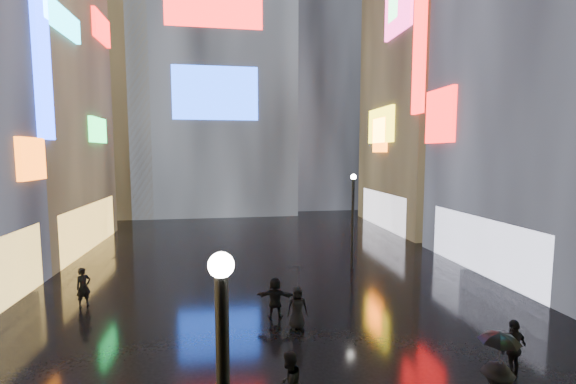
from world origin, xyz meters
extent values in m
plane|color=black|center=(0.00, 20.00, 0.00)|extent=(140.00, 140.00, 0.00)
cube|color=#E7580B|center=(-10.85, 18.32, 6.06)|extent=(0.25, 2.24, 1.94)
cube|color=#1233E7|center=(-10.85, 20.00, 11.00)|extent=(0.25, 1.40, 8.00)
cube|color=#FFC659|center=(-11.10, 26.00, 1.50)|extent=(0.20, 10.00, 3.00)
cube|color=#17D04B|center=(-10.85, 27.82, 7.91)|extent=(0.25, 3.00, 1.71)
cube|color=#17BEDC|center=(-10.85, 22.61, 13.61)|extent=(0.25, 4.84, 1.37)
cube|color=red|center=(-10.85, 29.70, 15.31)|extent=(0.25, 3.32, 1.94)
cube|color=white|center=(11.10, 17.00, 1.50)|extent=(0.20, 9.00, 3.00)
cube|color=red|center=(10.85, 21.12, 8.58)|extent=(0.25, 2.99, 3.26)
cube|color=red|center=(10.85, 24.00, 14.00)|extent=(0.25, 1.40, 10.00)
cube|color=black|center=(16.00, 30.00, 14.00)|extent=(10.00, 12.00, 28.00)
cube|color=white|center=(11.10, 30.00, 1.50)|extent=(0.20, 9.00, 3.00)
cube|color=yellow|center=(10.85, 30.32, 8.66)|extent=(0.25, 4.92, 2.91)
cube|color=#E72E85|center=(10.85, 27.51, 17.02)|extent=(0.25, 4.36, 3.46)
cube|color=#E7580B|center=(10.85, 30.44, 7.84)|extent=(0.25, 2.63, 2.87)
cube|color=#17D04B|center=(10.85, 28.19, 17.94)|extent=(0.25, 1.69, 2.90)
cube|color=black|center=(-3.00, 44.00, 21.00)|extent=(16.00, 14.00, 42.00)
cube|color=#194CFF|center=(-3.00, 36.90, 12.00)|extent=(8.00, 0.20, 5.00)
cube|color=black|center=(9.00, 46.00, 17.00)|extent=(12.00, 12.00, 34.00)
cube|color=black|center=(-14.00, 42.00, 13.00)|extent=(10.00, 10.00, 26.00)
sphere|color=white|center=(-2.13, 3.44, 5.05)|extent=(0.30, 0.30, 0.30)
cylinder|color=black|center=(4.71, 19.05, 2.50)|extent=(0.16, 0.16, 5.00)
sphere|color=white|center=(4.71, 19.05, 5.05)|extent=(0.30, 0.30, 0.30)
imported|color=black|center=(5.87, 8.34, 0.83)|extent=(1.05, 0.67, 1.67)
imported|color=black|center=(0.38, 12.27, 0.77)|extent=(0.77, 0.51, 1.54)
imported|color=black|center=(-0.29, 13.30, 0.79)|extent=(1.53, 0.77, 1.58)
imported|color=black|center=(-7.98, 15.66, 0.81)|extent=(0.70, 0.69, 1.63)
imported|color=black|center=(3.60, 6.10, 2.22)|extent=(1.10, 1.10, 0.70)
imported|color=black|center=(0.38, 12.27, 1.94)|extent=(0.96, 0.94, 0.79)
camera|label=1|loc=(-2.05, -0.88, 6.31)|focal=24.00mm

